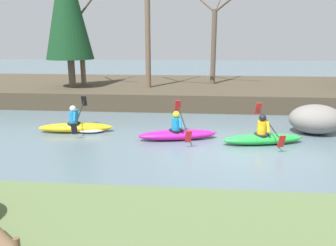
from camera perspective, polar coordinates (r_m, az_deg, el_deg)
name	(u,v)px	position (r m, az deg, el deg)	size (l,w,h in m)	color
ground_plane	(227,153)	(10.16, 10.27, -5.13)	(90.00, 90.00, 0.00)	slate
riverbank_far	(213,91)	(19.48, 7.91, 5.59)	(44.00, 8.71, 0.83)	#473D2D
conifer_tree_far_left	(67,4)	(18.55, -17.23, 19.24)	(2.48, 2.48, 7.12)	brown
bare_tree_upstream	(82,40)	(19.30, -14.77, 13.72)	(2.89, 2.86, 5.18)	#7A664C
bare_tree_mid_upstream	(148,26)	(17.68, -3.44, 16.55)	(3.73, 3.68, 6.77)	brown
bare_tree_mid_downstream	(214,38)	(19.31, 8.06, 14.45)	(3.05, 3.01, 5.48)	brown
kayaker_lead	(263,137)	(11.21, 16.27, -2.44)	(2.79, 2.06, 1.20)	green
kayaker_middle	(178,133)	(11.24, 1.77, -1.81)	(2.78, 2.05, 1.20)	#C61999
kayaker_trailing	(79,127)	(12.59, -15.29, -0.65)	(2.80, 2.07, 1.20)	yellow
boulder_midstream	(316,119)	(13.06, 24.33, 0.62)	(1.89, 1.48, 1.07)	gray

